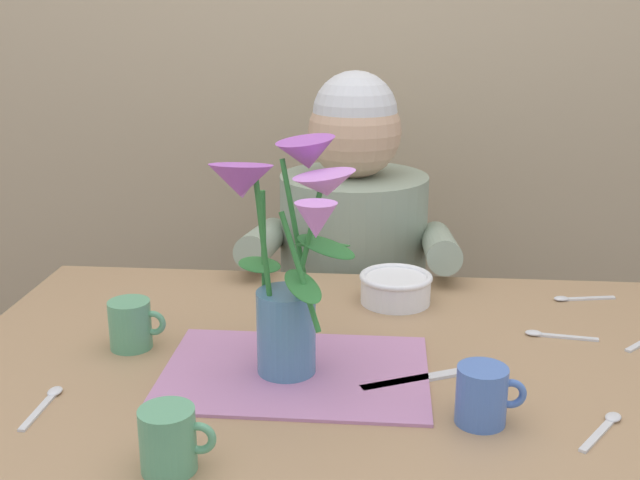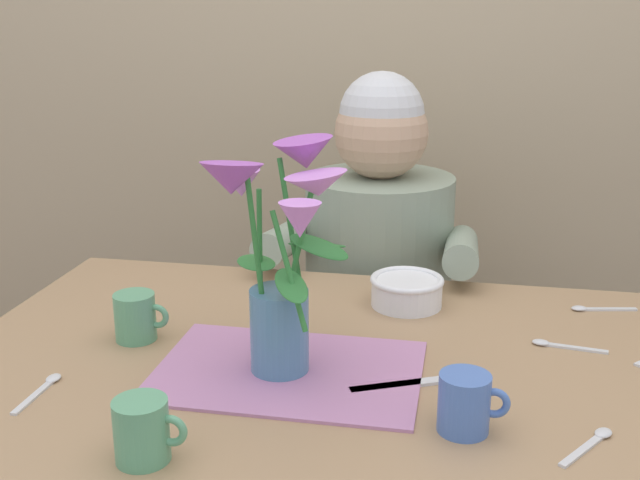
{
  "view_description": "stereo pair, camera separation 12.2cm",
  "coord_description": "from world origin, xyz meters",
  "px_view_note": "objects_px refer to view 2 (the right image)",
  "views": [
    {
      "loc": [
        0.08,
        -1.12,
        1.28
      ],
      "look_at": [
        -0.02,
        0.05,
        0.92
      ],
      "focal_mm": 43.73,
      "sensor_mm": 36.0,
      "label": 1
    },
    {
      "loc": [
        0.2,
        -1.1,
        1.28
      ],
      "look_at": [
        -0.02,
        0.05,
        0.92
      ],
      "focal_mm": 43.73,
      "sensor_mm": 36.0,
      "label": 2
    }
  ],
  "objects_px": {
    "ceramic_bowl": "(407,290)",
    "dinner_knife": "(412,384)",
    "coffee_cup": "(136,317)",
    "seated_person": "(377,315)",
    "ceramic_mug": "(143,430)",
    "flower_vase": "(280,249)",
    "tea_cup": "(465,403)"
  },
  "relations": [
    {
      "from": "ceramic_bowl",
      "to": "dinner_knife",
      "type": "xyz_separation_m",
      "value": [
        0.04,
        -0.31,
        -0.03
      ]
    },
    {
      "from": "ceramic_bowl",
      "to": "coffee_cup",
      "type": "xyz_separation_m",
      "value": [
        -0.43,
        -0.24,
        0.01
      ]
    },
    {
      "from": "seated_person",
      "to": "ceramic_mug",
      "type": "xyz_separation_m",
      "value": [
        -0.18,
        -0.94,
        0.22
      ]
    },
    {
      "from": "dinner_knife",
      "to": "ceramic_mug",
      "type": "bearing_deg",
      "value": -165.35
    },
    {
      "from": "seated_person",
      "to": "dinner_knife",
      "type": "relative_size",
      "value": 5.97
    },
    {
      "from": "flower_vase",
      "to": "coffee_cup",
      "type": "bearing_deg",
      "value": 165.4
    },
    {
      "from": "tea_cup",
      "to": "coffee_cup",
      "type": "relative_size",
      "value": 1.0
    },
    {
      "from": "seated_person",
      "to": "ceramic_bowl",
      "type": "height_order",
      "value": "seated_person"
    },
    {
      "from": "ceramic_bowl",
      "to": "tea_cup",
      "type": "height_order",
      "value": "tea_cup"
    },
    {
      "from": "flower_vase",
      "to": "ceramic_bowl",
      "type": "relative_size",
      "value": 2.58
    },
    {
      "from": "ceramic_mug",
      "to": "coffee_cup",
      "type": "xyz_separation_m",
      "value": [
        -0.15,
        0.33,
        0.0
      ]
    },
    {
      "from": "seated_person",
      "to": "coffee_cup",
      "type": "relative_size",
      "value": 12.2
    },
    {
      "from": "seated_person",
      "to": "coffee_cup",
      "type": "bearing_deg",
      "value": -121.08
    },
    {
      "from": "ceramic_bowl",
      "to": "ceramic_mug",
      "type": "xyz_separation_m",
      "value": [
        -0.27,
        -0.57,
        0.01
      ]
    },
    {
      "from": "dinner_knife",
      "to": "tea_cup",
      "type": "relative_size",
      "value": 2.04
    },
    {
      "from": "dinner_knife",
      "to": "ceramic_mug",
      "type": "distance_m",
      "value": 0.4
    },
    {
      "from": "seated_person",
      "to": "ceramic_bowl",
      "type": "relative_size",
      "value": 8.35
    },
    {
      "from": "coffee_cup",
      "to": "dinner_knife",
      "type": "bearing_deg",
      "value": -9.39
    },
    {
      "from": "ceramic_bowl",
      "to": "seated_person",
      "type": "bearing_deg",
      "value": 104.65
    },
    {
      "from": "seated_person",
      "to": "flower_vase",
      "type": "xyz_separation_m",
      "value": [
        -0.07,
        -0.67,
        0.37
      ]
    },
    {
      "from": "ceramic_bowl",
      "to": "tea_cup",
      "type": "bearing_deg",
      "value": -75.25
    },
    {
      "from": "seated_person",
      "to": "tea_cup",
      "type": "xyz_separation_m",
      "value": [
        0.21,
        -0.79,
        0.22
      ]
    },
    {
      "from": "ceramic_bowl",
      "to": "coffee_cup",
      "type": "distance_m",
      "value": 0.49
    },
    {
      "from": "flower_vase",
      "to": "dinner_knife",
      "type": "relative_size",
      "value": 1.85
    },
    {
      "from": "ceramic_mug",
      "to": "tea_cup",
      "type": "relative_size",
      "value": 1.0
    },
    {
      "from": "tea_cup",
      "to": "coffee_cup",
      "type": "height_order",
      "value": "same"
    },
    {
      "from": "flower_vase",
      "to": "ceramic_mug",
      "type": "height_order",
      "value": "flower_vase"
    },
    {
      "from": "flower_vase",
      "to": "coffee_cup",
      "type": "distance_m",
      "value": 0.31
    },
    {
      "from": "flower_vase",
      "to": "seated_person",
      "type": "bearing_deg",
      "value": 84.26
    },
    {
      "from": "ceramic_mug",
      "to": "tea_cup",
      "type": "bearing_deg",
      "value": 20.42
    },
    {
      "from": "seated_person",
      "to": "coffee_cup",
      "type": "height_order",
      "value": "seated_person"
    },
    {
      "from": "flower_vase",
      "to": "ceramic_bowl",
      "type": "distance_m",
      "value": 0.38
    }
  ]
}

